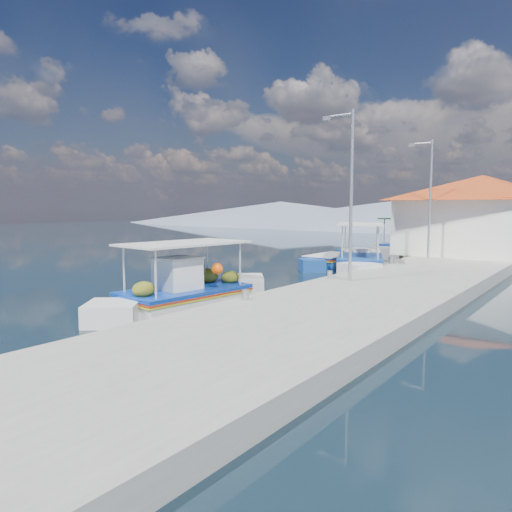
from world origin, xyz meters
The scene contains 10 objects.
ground centered at (0.00, 0.00, 0.00)m, with size 160.00×160.00×0.00m, color black.
quay centered at (5.90, 6.00, 0.25)m, with size 5.00×44.00×0.50m, color #A19E97.
bollards centered at (3.80, 5.25, 0.65)m, with size 0.20×17.20×0.30m.
main_caique centered at (1.67, -3.24, 0.44)m, with size 2.42×6.92×2.29m.
caique_green_canopy centered at (2.26, 8.15, 0.39)m, with size 3.85×6.36×2.60m.
caique_blue_hull centered at (0.38, 8.59, 0.27)m, with size 1.71×5.70×1.01m.
caique_far centered at (1.81, 16.98, 0.51)m, with size 3.84×7.40×2.73m.
harbor_building centered at (6.20, 15.00, 2.78)m, with size 10.49×10.49×4.40m.
lamp_post_near centered at (4.51, 2.00, 3.85)m, with size 1.21×0.14×6.00m.
lamp_post_far centered at (4.51, 11.00, 3.85)m, with size 1.21×0.14×6.00m.
Camera 1 is at (11.95, -13.26, 3.11)m, focal length 32.86 mm.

